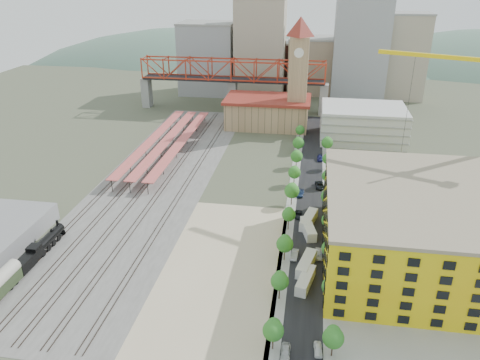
% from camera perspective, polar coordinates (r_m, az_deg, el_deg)
% --- Properties ---
extents(ground, '(400.00, 400.00, 0.00)m').
position_cam_1_polar(ground, '(139.97, 1.84, -3.67)').
color(ground, '#474C38').
rests_on(ground, ground).
extents(ballast_strip, '(36.00, 165.00, 0.06)m').
position_cam_1_polar(ballast_strip, '(162.98, -10.01, 0.20)').
color(ballast_strip, '#605E59').
rests_on(ballast_strip, ground).
extents(dirt_lot, '(28.00, 67.00, 0.06)m').
position_cam_1_polar(dirt_lot, '(113.99, -2.27, -10.88)').
color(dirt_lot, tan).
rests_on(dirt_lot, ground).
extents(street_asphalt, '(12.00, 170.00, 0.06)m').
position_cam_1_polar(street_asphalt, '(152.53, 8.54, -1.44)').
color(street_asphalt, black).
rests_on(street_asphalt, ground).
extents(sidewalk_west, '(3.00, 170.00, 0.04)m').
position_cam_1_polar(sidewalk_west, '(152.60, 6.48, -1.31)').
color(sidewalk_west, gray).
rests_on(sidewalk_west, ground).
extents(sidewalk_east, '(3.00, 170.00, 0.04)m').
position_cam_1_polar(sidewalk_east, '(152.67, 10.60, -1.58)').
color(sidewalk_east, gray).
rests_on(sidewalk_east, ground).
extents(construction_pad, '(50.00, 90.00, 0.06)m').
position_cam_1_polar(construction_pad, '(125.53, 21.67, -9.18)').
color(construction_pad, gray).
rests_on(construction_pad, ground).
extents(rail_tracks, '(26.56, 160.00, 0.18)m').
position_cam_1_polar(rail_tracks, '(163.50, -10.61, 0.28)').
color(rail_tracks, '#382B23').
rests_on(rail_tracks, ground).
extents(platform_canopies, '(16.00, 80.00, 4.12)m').
position_cam_1_polar(platform_canopies, '(187.22, -8.92, 4.82)').
color(platform_canopies, '#D45157').
rests_on(platform_canopies, ground).
extents(station_hall, '(38.00, 24.00, 13.10)m').
position_cam_1_polar(station_hall, '(213.92, 3.37, 8.31)').
color(station_hall, tan).
rests_on(station_hall, ground).
extents(clock_tower, '(12.00, 12.00, 52.00)m').
position_cam_1_polar(clock_tower, '(206.08, 7.17, 13.85)').
color(clock_tower, tan).
rests_on(clock_tower, ground).
extents(parking_garage, '(34.00, 26.00, 14.00)m').
position_cam_1_polar(parking_garage, '(202.47, 14.71, 6.71)').
color(parking_garage, silver).
rests_on(parking_garage, ground).
extents(truss_bridge, '(94.00, 9.60, 25.60)m').
position_cam_1_polar(truss_bridge, '(235.81, -0.92, 12.92)').
color(truss_bridge, gray).
rests_on(truss_bridge, ground).
extents(construction_building, '(44.60, 50.60, 18.80)m').
position_cam_1_polar(construction_building, '(120.16, 20.96, -5.39)').
color(construction_building, '#EBF014').
rests_on(construction_building, ground).
extents(street_trees, '(15.40, 124.40, 8.00)m').
position_cam_1_polar(street_trees, '(143.59, 8.45, -3.17)').
color(street_trees, '#25671E').
rests_on(street_trees, ground).
extents(skyline, '(133.00, 46.00, 60.00)m').
position_cam_1_polar(skyline, '(268.48, 7.59, 14.99)').
color(skyline, '#9EA0A3').
rests_on(skyline, ground).
extents(distant_hills, '(647.00, 264.00, 227.00)m').
position_cam_1_polar(distant_hills, '(410.40, 12.71, 3.05)').
color(distant_hills, '#4C6B59').
rests_on(distant_hills, ground).
extents(locomotive, '(2.78, 21.41, 5.35)m').
position_cam_1_polar(locomotive, '(128.83, -22.98, -7.47)').
color(locomotive, black).
rests_on(locomotive, ground).
extents(site_trailer_a, '(4.59, 10.03, 2.66)m').
position_cam_1_polar(site_trailer_a, '(109.36, 7.99, -12.03)').
color(site_trailer_a, silver).
rests_on(site_trailer_a, ground).
extents(site_trailer_b, '(4.96, 10.53, 2.79)m').
position_cam_1_polar(site_trailer_b, '(114.63, 8.10, -10.09)').
color(site_trailer_b, silver).
rests_on(site_trailer_b, ground).
extents(site_trailer_c, '(4.84, 10.26, 2.72)m').
position_cam_1_polar(site_trailer_c, '(128.70, 8.31, -5.95)').
color(site_trailer_c, silver).
rests_on(site_trailer_c, ground).
extents(site_trailer_d, '(5.09, 10.60, 2.81)m').
position_cam_1_polar(site_trailer_d, '(133.15, 8.37, -4.83)').
color(site_trailer_d, silver).
rests_on(site_trailer_d, ground).
extents(car_0, '(1.85, 4.60, 1.57)m').
position_cam_1_polar(car_0, '(92.94, 5.56, -20.18)').
color(car_0, silver).
rests_on(car_0, ground).
extents(car_1, '(2.08, 4.84, 1.55)m').
position_cam_1_polar(car_1, '(118.62, 6.68, -9.05)').
color(car_1, '#A2A1A7').
rests_on(car_1, ground).
extents(car_2, '(2.20, 4.75, 1.32)m').
position_cam_1_polar(car_2, '(136.99, 7.14, -4.21)').
color(car_2, black).
rests_on(car_2, ground).
extents(car_3, '(2.51, 4.93, 1.37)m').
position_cam_1_polar(car_3, '(149.40, 7.38, -1.67)').
color(car_3, navy).
rests_on(car_3, ground).
extents(car_4, '(1.86, 3.98, 1.32)m').
position_cam_1_polar(car_4, '(94.39, 9.50, -19.70)').
color(car_4, white).
rests_on(car_4, ground).
extents(car_5, '(1.82, 4.85, 1.58)m').
position_cam_1_polar(car_5, '(119.75, 9.61, -8.89)').
color(car_5, '#A5A6AA').
rests_on(car_5, ground).
extents(car_6, '(3.34, 6.02, 1.59)m').
position_cam_1_polar(car_6, '(155.74, 9.69, -0.65)').
color(car_6, black).
rests_on(car_6, ground).
extents(car_7, '(2.19, 5.15, 1.48)m').
position_cam_1_polar(car_7, '(178.36, 9.72, 2.64)').
color(car_7, navy).
rests_on(car_7, ground).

